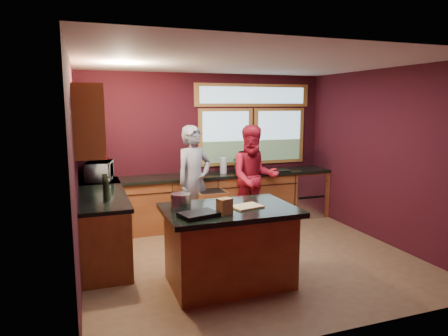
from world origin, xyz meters
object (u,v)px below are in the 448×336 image
island (229,245)px  cutting_board (247,206)px  person_grey (194,181)px  person_red (254,178)px  stock_pot (181,201)px

island → cutting_board: 0.52m
island → person_grey: (0.08, 1.91, 0.43)m
island → cutting_board: size_ratio=4.43×
person_red → cutting_board: person_red is taller
island → person_grey: person_grey is taller
person_grey → stock_pot: person_grey is taller
cutting_board → stock_pot: bearing=165.1°
cutting_board → person_red: bearing=64.0°
cutting_board → stock_pot: size_ratio=1.46×
cutting_board → stock_pot: (-0.75, 0.20, 0.08)m
island → cutting_board: cutting_board is taller
island → cutting_board: bearing=-14.0°
person_grey → person_red: bearing=-23.2°
person_grey → cutting_board: 1.96m
person_grey → person_red: size_ratio=1.01×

